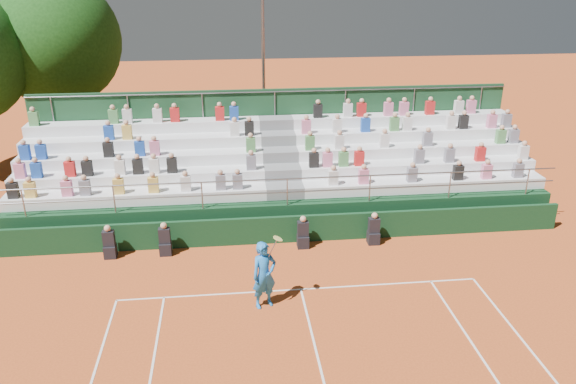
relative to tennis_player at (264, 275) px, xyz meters
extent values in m
plane|color=#C25020|center=(1.16, 0.74, -1.02)|extent=(90.00, 90.00, 0.00)
cube|color=white|center=(1.16, 0.74, -1.01)|extent=(11.00, 0.06, 0.01)
cube|color=white|center=(1.16, -2.46, -1.01)|extent=(0.06, 6.40, 0.01)
cube|color=#0D3219|center=(1.16, 3.94, -0.52)|extent=(20.00, 0.15, 1.00)
cube|color=black|center=(-4.97, 3.49, -0.80)|extent=(0.40, 0.40, 0.44)
cube|color=black|center=(-4.97, 3.49, -0.32)|extent=(0.38, 0.25, 0.55)
sphere|color=tan|center=(-4.97, 3.49, 0.06)|extent=(0.22, 0.22, 0.22)
cube|color=black|center=(-3.13, 3.49, -0.80)|extent=(0.40, 0.40, 0.44)
cube|color=black|center=(-3.13, 3.49, -0.32)|extent=(0.38, 0.25, 0.55)
sphere|color=tan|center=(-3.13, 3.49, 0.06)|extent=(0.22, 0.22, 0.22)
cube|color=black|center=(1.60, 3.49, -0.80)|extent=(0.40, 0.40, 0.44)
cube|color=black|center=(1.60, 3.49, -0.32)|extent=(0.38, 0.25, 0.55)
sphere|color=tan|center=(1.60, 3.49, 0.06)|extent=(0.22, 0.22, 0.22)
cube|color=black|center=(4.12, 3.49, -0.80)|extent=(0.40, 0.40, 0.44)
cube|color=black|center=(4.12, 3.49, -0.32)|extent=(0.38, 0.25, 0.55)
sphere|color=tan|center=(4.12, 3.49, 0.06)|extent=(0.22, 0.22, 0.22)
cube|color=#0D3219|center=(1.16, 7.04, -0.42)|extent=(20.00, 5.20, 1.20)
cube|color=silver|center=(-4.19, 5.36, 0.39)|extent=(9.30, 0.85, 0.42)
cube|color=silver|center=(6.51, 5.36, 0.39)|extent=(9.30, 0.85, 0.42)
cube|color=slate|center=(1.16, 5.36, 0.39)|extent=(1.40, 0.85, 0.42)
cube|color=silver|center=(-4.19, 6.21, 0.81)|extent=(9.30, 0.85, 0.42)
cube|color=silver|center=(6.51, 6.21, 0.81)|extent=(9.30, 0.85, 0.42)
cube|color=slate|center=(1.16, 6.21, 0.81)|extent=(1.40, 0.85, 0.42)
cube|color=silver|center=(-4.19, 7.06, 1.23)|extent=(9.30, 0.85, 0.42)
cube|color=silver|center=(6.51, 7.06, 1.23)|extent=(9.30, 0.85, 0.42)
cube|color=slate|center=(1.16, 7.06, 1.23)|extent=(1.40, 0.85, 0.42)
cube|color=silver|center=(-4.19, 7.91, 1.65)|extent=(9.30, 0.85, 0.42)
cube|color=silver|center=(6.51, 7.91, 1.65)|extent=(9.30, 0.85, 0.42)
cube|color=slate|center=(1.16, 7.91, 1.65)|extent=(1.40, 0.85, 0.42)
cube|color=silver|center=(-4.19, 8.76, 2.07)|extent=(9.30, 0.85, 0.42)
cube|color=silver|center=(6.51, 8.76, 2.07)|extent=(9.30, 0.85, 0.42)
cube|color=slate|center=(1.16, 8.76, 2.07)|extent=(1.40, 0.85, 0.42)
cube|color=#1A4326|center=(1.16, 9.29, 1.18)|extent=(20.00, 0.12, 4.40)
cylinder|color=gray|center=(1.16, 4.49, 1.18)|extent=(20.00, 0.05, 0.05)
cylinder|color=gray|center=(1.16, 9.19, 3.28)|extent=(20.00, 0.05, 0.05)
cube|color=black|center=(-8.39, 5.21, 0.88)|extent=(0.36, 0.24, 0.56)
cube|color=gold|center=(-7.81, 5.21, 0.88)|extent=(0.36, 0.24, 0.56)
cube|color=pink|center=(-6.57, 5.21, 0.88)|extent=(0.36, 0.24, 0.56)
cube|color=slate|center=(-5.95, 5.21, 0.88)|extent=(0.36, 0.24, 0.56)
cube|color=gold|center=(-4.79, 5.21, 0.88)|extent=(0.36, 0.24, 0.56)
cube|color=gold|center=(-3.58, 5.21, 0.88)|extent=(0.36, 0.24, 0.56)
cube|color=silver|center=(-2.43, 5.21, 0.88)|extent=(0.36, 0.24, 0.56)
cube|color=slate|center=(-1.18, 5.21, 0.88)|extent=(0.36, 0.24, 0.56)
cube|color=slate|center=(-0.58, 5.21, 0.88)|extent=(0.36, 0.24, 0.56)
cube|color=pink|center=(-8.35, 6.06, 1.30)|extent=(0.36, 0.24, 0.56)
cube|color=#1E4CB2|center=(-7.77, 6.06, 1.30)|extent=(0.36, 0.24, 0.56)
cube|color=red|center=(-6.61, 6.06, 1.30)|extent=(0.36, 0.24, 0.56)
cube|color=black|center=(-6.00, 6.06, 1.30)|extent=(0.36, 0.24, 0.56)
cube|color=silver|center=(-4.84, 6.06, 1.30)|extent=(0.36, 0.24, 0.56)
cube|color=black|center=(-4.19, 6.06, 1.30)|extent=(0.36, 0.24, 0.56)
cube|color=silver|center=(-3.60, 6.06, 1.30)|extent=(0.36, 0.24, 0.56)
cube|color=black|center=(-2.96, 6.06, 1.30)|extent=(0.36, 0.24, 0.56)
cube|color=slate|center=(-0.03, 6.06, 1.30)|extent=(0.36, 0.24, 0.56)
cube|color=#1E4CB2|center=(-8.37, 6.91, 1.72)|extent=(0.36, 0.24, 0.56)
cube|color=#1E4CB2|center=(-7.79, 6.91, 1.72)|extent=(0.36, 0.24, 0.56)
cube|color=black|center=(-5.35, 6.91, 1.72)|extent=(0.36, 0.24, 0.56)
cube|color=#1E4CB2|center=(-4.19, 6.91, 1.72)|extent=(0.36, 0.24, 0.56)
cube|color=pink|center=(-3.64, 6.91, 1.72)|extent=(0.36, 0.24, 0.56)
cube|color=#4C8C4C|center=(0.01, 6.91, 1.72)|extent=(0.36, 0.24, 0.56)
cube|color=#1E4CB2|center=(-5.43, 7.76, 2.14)|extent=(0.36, 0.24, 0.56)
cube|color=gold|center=(-4.74, 7.76, 2.14)|extent=(0.36, 0.24, 0.56)
cube|color=silver|center=(-0.57, 7.76, 2.14)|extent=(0.36, 0.24, 0.56)
cube|color=black|center=(0.00, 7.76, 2.14)|extent=(0.36, 0.24, 0.56)
cube|color=#4C8C4C|center=(-8.41, 8.61, 2.56)|extent=(0.36, 0.24, 0.56)
cube|color=#4C8C4C|center=(-5.36, 8.61, 2.56)|extent=(0.36, 0.24, 0.56)
cube|color=silver|center=(-4.82, 8.61, 2.56)|extent=(0.36, 0.24, 0.56)
cube|color=silver|center=(-3.63, 8.61, 2.56)|extent=(0.36, 0.24, 0.56)
cube|color=red|center=(-2.94, 8.61, 2.56)|extent=(0.36, 0.24, 0.56)
cube|color=red|center=(-1.14, 8.61, 2.56)|extent=(0.36, 0.24, 0.56)
cube|color=#1E4CB2|center=(-0.57, 8.61, 2.56)|extent=(0.36, 0.24, 0.56)
cube|color=silver|center=(2.95, 5.21, 0.88)|extent=(0.36, 0.24, 0.56)
cube|color=pink|center=(4.09, 5.21, 0.88)|extent=(0.36, 0.24, 0.56)
cube|color=slate|center=(5.95, 5.21, 0.88)|extent=(0.36, 0.24, 0.56)
cube|color=black|center=(7.75, 5.21, 0.88)|extent=(0.36, 0.24, 0.56)
cube|color=pink|center=(8.87, 5.21, 0.88)|extent=(0.36, 0.24, 0.56)
cube|color=slate|center=(10.13, 5.21, 0.88)|extent=(0.36, 0.24, 0.56)
cube|color=black|center=(2.35, 6.06, 1.30)|extent=(0.36, 0.24, 0.56)
cube|color=pink|center=(2.88, 6.06, 1.30)|extent=(0.36, 0.24, 0.56)
cube|color=#4C8C4C|center=(3.49, 6.06, 1.30)|extent=(0.36, 0.24, 0.56)
cube|color=red|center=(4.10, 6.06, 1.30)|extent=(0.36, 0.24, 0.56)
cube|color=slate|center=(6.47, 6.06, 1.30)|extent=(0.36, 0.24, 0.56)
cube|color=slate|center=(7.69, 6.06, 1.30)|extent=(0.36, 0.24, 0.56)
cube|color=red|center=(8.94, 6.06, 1.30)|extent=(0.36, 0.24, 0.56)
cube|color=silver|center=(10.71, 6.06, 1.30)|extent=(0.36, 0.24, 0.56)
cube|color=#4C8C4C|center=(2.32, 6.91, 1.72)|extent=(0.36, 0.24, 0.56)
cube|color=silver|center=(3.48, 6.91, 1.72)|extent=(0.36, 0.24, 0.56)
cube|color=silver|center=(5.30, 6.91, 1.72)|extent=(0.36, 0.24, 0.56)
cube|color=slate|center=(7.06, 6.91, 1.72)|extent=(0.36, 0.24, 0.56)
cube|color=#4C8C4C|center=(10.13, 6.91, 1.72)|extent=(0.36, 0.24, 0.56)
cube|color=slate|center=(10.68, 6.91, 1.72)|extent=(0.36, 0.24, 0.56)
cube|color=pink|center=(2.29, 7.76, 2.14)|extent=(0.36, 0.24, 0.56)
cube|color=silver|center=(3.55, 7.76, 2.14)|extent=(0.36, 0.24, 0.56)
cube|color=#1E4CB2|center=(4.72, 7.76, 2.14)|extent=(0.36, 0.24, 0.56)
cube|color=#4C8C4C|center=(5.93, 7.76, 2.14)|extent=(0.36, 0.24, 0.56)
cube|color=silver|center=(6.46, 7.76, 2.14)|extent=(0.36, 0.24, 0.56)
cube|color=silver|center=(8.32, 7.76, 2.14)|extent=(0.36, 0.24, 0.56)
cube|color=black|center=(8.86, 7.76, 2.14)|extent=(0.36, 0.24, 0.56)
cube|color=pink|center=(10.09, 7.76, 2.14)|extent=(0.36, 0.24, 0.56)
cube|color=slate|center=(10.72, 7.76, 2.14)|extent=(0.36, 0.24, 0.56)
cube|color=black|center=(2.89, 8.61, 2.56)|extent=(0.36, 0.24, 0.56)
cube|color=silver|center=(4.16, 8.61, 2.56)|extent=(0.36, 0.24, 0.56)
cube|color=red|center=(4.73, 8.61, 2.56)|extent=(0.36, 0.24, 0.56)
cube|color=pink|center=(5.89, 8.61, 2.56)|extent=(0.36, 0.24, 0.56)
cube|color=pink|center=(6.56, 8.61, 2.56)|extent=(0.36, 0.24, 0.56)
cube|color=red|center=(7.69, 8.61, 2.56)|extent=(0.36, 0.24, 0.56)
cube|color=silver|center=(8.95, 8.61, 2.56)|extent=(0.36, 0.24, 0.56)
cube|color=pink|center=(9.50, 8.61, 2.56)|extent=(0.36, 0.24, 0.56)
imported|color=blue|center=(0.00, 0.00, 0.00)|extent=(0.87, 0.74, 2.03)
cylinder|color=gray|center=(0.25, 0.00, 0.83)|extent=(0.26, 0.03, 0.51)
cylinder|color=#E5D866|center=(0.40, 0.00, 1.13)|extent=(0.26, 0.28, 0.14)
cylinder|color=#3C2915|center=(-8.77, 14.37, 0.69)|extent=(0.50, 0.50, 3.41)
sphere|color=#11390F|center=(-8.77, 14.37, 4.85)|extent=(6.14, 6.14, 6.14)
cylinder|color=gray|center=(1.00, 13.55, 3.43)|extent=(0.16, 0.16, 8.90)
camera|label=1|loc=(-0.88, -13.86, 8.19)|focal=35.00mm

